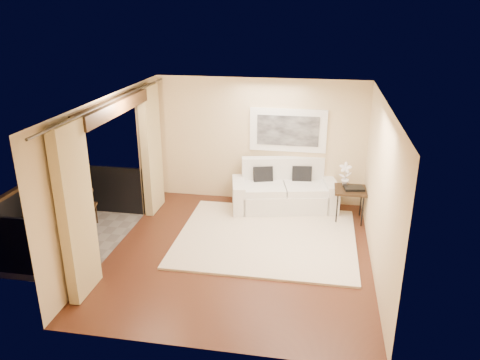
% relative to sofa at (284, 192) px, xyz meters
% --- Properties ---
extents(floor, '(5.00, 5.00, 0.00)m').
position_rel_sofa_xyz_m(floor, '(-0.58, -2.10, -0.37)').
color(floor, '#4E2616').
rests_on(floor, ground).
extents(room_shell, '(5.00, 6.40, 5.00)m').
position_rel_sofa_xyz_m(room_shell, '(-2.71, -2.10, 2.15)').
color(room_shell, white).
rests_on(room_shell, ground).
extents(balcony, '(1.81, 2.60, 1.17)m').
position_rel_sofa_xyz_m(balcony, '(-3.88, -2.10, -0.19)').
color(balcony, '#605B56').
rests_on(balcony, ground).
extents(curtains, '(0.16, 4.80, 2.64)m').
position_rel_sofa_xyz_m(curtains, '(-2.69, -2.10, 0.97)').
color(curtains, tan).
rests_on(curtains, ground).
extents(artwork, '(1.62, 0.07, 0.92)m').
position_rel_sofa_xyz_m(artwork, '(0.02, 0.37, 1.25)').
color(artwork, white).
rests_on(artwork, room_shell).
extents(rug, '(3.28, 2.86, 0.04)m').
position_rel_sofa_xyz_m(rug, '(-0.19, -1.46, -0.35)').
color(rug, beige).
rests_on(rug, floor).
extents(sofa, '(2.32, 1.36, 1.05)m').
position_rel_sofa_xyz_m(sofa, '(0.00, 0.00, 0.00)').
color(sofa, silver).
rests_on(sofa, floor).
extents(side_table, '(0.62, 0.62, 0.67)m').
position_rel_sofa_xyz_m(side_table, '(1.35, -0.37, 0.24)').
color(side_table, black).
rests_on(side_table, floor).
extents(tray, '(0.42, 0.34, 0.05)m').
position_rel_sofa_xyz_m(tray, '(1.42, -0.38, 0.33)').
color(tray, black).
rests_on(tray, side_table).
extents(orchid, '(0.26, 0.18, 0.49)m').
position_rel_sofa_xyz_m(orchid, '(1.23, -0.21, 0.55)').
color(orchid, white).
rests_on(orchid, side_table).
extents(bistro_table, '(0.79, 0.79, 0.84)m').
position_rel_sofa_xyz_m(bistro_table, '(-3.89, -1.92, 0.39)').
color(bistro_table, black).
rests_on(bistro_table, balcony).
extents(balcony_chair_far, '(0.48, 0.48, 0.92)m').
position_rel_sofa_xyz_m(balcony_chair_far, '(-3.70, -1.68, 0.16)').
color(balcony_chair_far, black).
rests_on(balcony_chair_far, balcony).
extents(balcony_chair_near, '(0.56, 0.57, 1.07)m').
position_rel_sofa_xyz_m(balcony_chair_near, '(-4.25, -2.10, 0.25)').
color(balcony_chair_near, black).
rests_on(balcony_chair_near, balcony).
extents(ice_bucket, '(0.18, 0.18, 0.20)m').
position_rel_sofa_xyz_m(ice_bucket, '(-4.03, -1.86, 0.57)').
color(ice_bucket, silver).
rests_on(ice_bucket, bistro_table).
extents(candle, '(0.06, 0.06, 0.07)m').
position_rel_sofa_xyz_m(candle, '(-3.89, -1.78, 0.50)').
color(candle, red).
rests_on(candle, bistro_table).
extents(vase, '(0.04, 0.04, 0.18)m').
position_rel_sofa_xyz_m(vase, '(-3.92, -2.06, 0.56)').
color(vase, silver).
rests_on(vase, bistro_table).
extents(glass_a, '(0.06, 0.06, 0.12)m').
position_rel_sofa_xyz_m(glass_a, '(-3.77, -2.00, 0.53)').
color(glass_a, silver).
rests_on(glass_a, bistro_table).
extents(glass_b, '(0.06, 0.06, 0.12)m').
position_rel_sofa_xyz_m(glass_b, '(-3.74, -1.88, 0.53)').
color(glass_b, silver).
rests_on(glass_b, bistro_table).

